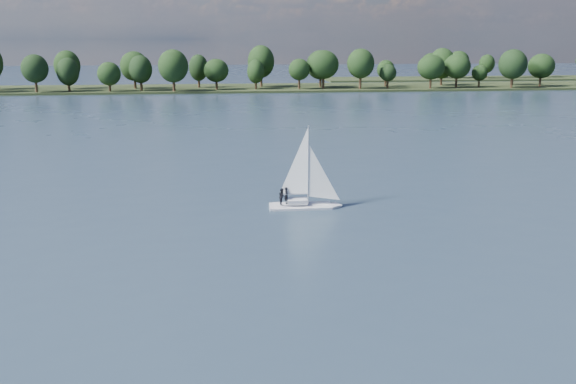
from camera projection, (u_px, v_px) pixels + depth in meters
The scene contains 5 objects.
ground at pixel (224, 130), 133.95m from camera, with size 700.00×700.00×0.00m, color #233342.
far_shore at pixel (217, 89), 242.09m from camera, with size 660.00×40.00×1.50m, color black.
far_shore_back at pixel (551, 79), 307.24m from camera, with size 220.00×30.00×1.40m, color black.
sailboat at pixel (301, 185), 71.14m from camera, with size 7.44×2.16×9.76m.
treeline at pixel (180, 68), 235.46m from camera, with size 562.64×74.31×17.66m.
Camera 1 is at (-2.74, -33.96, 18.46)m, focal length 40.00 mm.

